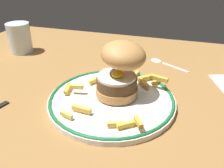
{
  "coord_description": "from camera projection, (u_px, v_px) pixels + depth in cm",
  "views": [
    {
      "loc": [
        11.34,
        -41.67,
        28.93
      ],
      "look_at": [
        -1.8,
        0.23,
        4.6
      ],
      "focal_mm": 37.3,
      "sensor_mm": 36.0,
      "label": 1
    }
  ],
  "objects": [
    {
      "name": "burger",
      "position": [
        121.0,
        68.0,
        0.5
      ],
      "size": [
        12.97,
        12.62,
        12.34
      ],
      "color": "#B3783E",
      "rests_on": "dinner_plate"
    },
    {
      "name": "ground_plane",
      "position": [
        119.0,
        111.0,
        0.53
      ],
      "size": [
        126.46,
        99.48,
        4.0
      ],
      "primitive_type": "cube",
      "color": "brown"
    },
    {
      "name": "spoon",
      "position": [
        160.0,
        61.0,
        0.72
      ],
      "size": [
        12.41,
        8.04,
        0.9
      ],
      "color": "silver",
      "rests_on": "ground_plane"
    },
    {
      "name": "water_glass",
      "position": [
        20.0,
        40.0,
        0.78
      ],
      "size": [
        7.47,
        7.47,
        9.76
      ],
      "color": "silver",
      "rests_on": "ground_plane"
    },
    {
      "name": "dinner_plate",
      "position": [
        112.0,
        99.0,
        0.52
      ],
      "size": [
        28.12,
        28.12,
        1.6
      ],
      "color": "white",
      "rests_on": "ground_plane"
    },
    {
      "name": "fries_pile",
      "position": [
        119.0,
        85.0,
        0.54
      ],
      "size": [
        22.76,
        23.65,
        2.92
      ],
      "color": "gold",
      "rests_on": "dinner_plate"
    }
  ]
}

